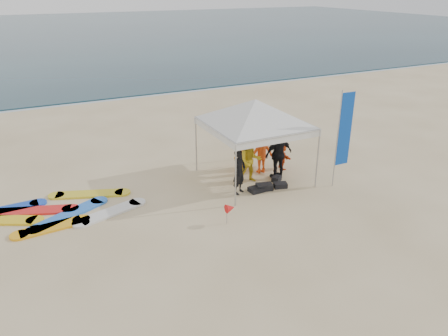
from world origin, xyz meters
The scene contains 14 objects.
ground centered at (0.00, 0.00, 0.00)m, with size 120.00×120.00×0.00m, color beige.
ocean centered at (0.00, 60.00, 0.04)m, with size 160.00×84.00×0.08m, color #0C2633.
shoreline_foam centered at (0.00, 18.20, 0.00)m, with size 160.00×1.20×0.01m, color silver.
person_black_a centered at (1.84, 2.93, 0.79)m, with size 0.58×0.38×1.59m, color black.
person_yellow centered at (2.63, 3.57, 0.83)m, with size 0.80×0.63×1.65m, color gold.
person_orange_a centered at (3.43, 4.16, 0.81)m, with size 1.04×0.60×1.61m, color #E44814.
person_black_b centered at (3.73, 3.41, 0.95)m, with size 1.12×0.47×1.91m, color black.
person_orange_b centered at (2.95, 4.74, 0.80)m, with size 0.78×0.51×1.60m, color orange.
person_seated centered at (4.36, 4.07, 0.51)m, with size 0.95×0.30×1.03m, color #D84413.
canopy_tent centered at (2.90, 3.76, 2.99)m, with size 4.56×4.56×3.44m.
feather_flag centered at (5.37, 1.94, 2.04)m, with size 0.59×0.04×3.47m.
marker_pennant centered at (0.64, 1.24, 0.49)m, with size 0.28×0.28×0.64m.
gear_pile centered at (2.91, 2.79, 0.10)m, with size 1.58×0.93×0.22m.
surfboard_spread centered at (-4.16, 4.28, 0.03)m, with size 5.36×2.79×0.07m.
Camera 1 is at (-4.64, -9.03, 6.75)m, focal length 35.00 mm.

